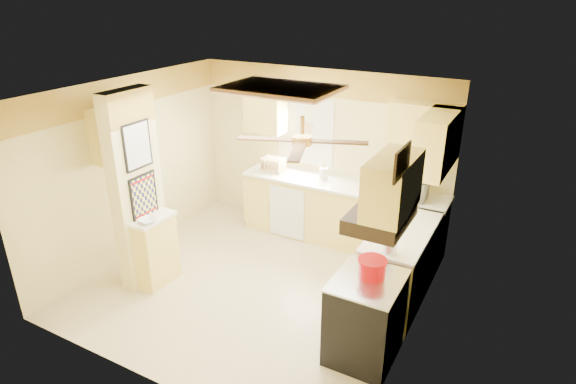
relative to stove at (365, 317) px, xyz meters
The scene contains 34 objects.
floor 1.82m from the stove, 161.77° to the left, with size 4.00×4.00×0.00m, color beige.
ceiling 2.69m from the stove, 161.77° to the left, with size 4.00×4.00×0.00m, color white.
wall_back 3.07m from the stove, 124.28° to the left, with size 4.00×4.00×0.00m, color #E1D089.
wall_front 2.29m from the stove, 141.04° to the right, with size 4.00×4.00×0.00m, color #E1D089.
wall_left 3.79m from the stove, behind, with size 3.80×3.80×0.00m, color #E1D089.
wall_right 1.02m from the stove, 59.02° to the left, with size 3.80×3.80×0.00m, color #E1D089.
wallpaper_border 3.48m from the stove, 124.50° to the left, with size 4.00×0.02×0.40m, color #FCDA4A.
partition_column 3.12m from the stove, behind, with size 0.20×0.70×2.50m, color #E1D089.
partition_ledge 2.80m from the stove, behind, with size 0.25×0.55×0.90m, color #EEDF6C.
ledge_top 2.84m from the stove, behind, with size 0.28×0.58×0.04m, color white.
lower_cabinets_back 2.45m from the stove, 118.55° to the left, with size 3.00×0.60×0.90m, color #EEDF6C.
lower_cabinets_right 1.15m from the stove, 88.49° to the left, with size 0.60×1.40×0.90m, color #EEDF6C.
countertop_back 2.48m from the stove, 118.66° to the left, with size 3.04×0.64×0.04m, color white.
countertop_right 1.24m from the stove, 88.99° to the left, with size 0.64×1.44×0.04m, color white.
dishwasher_panel 2.66m from the stove, 136.25° to the left, with size 0.58×0.02×0.80m, color white.
window 3.29m from the stove, 128.23° to the left, with size 0.92×0.02×1.02m.
upper_cab_back_left 3.67m from the stove, 137.92° to the left, with size 0.60×0.35×0.70m, color #EEDF6C.
upper_cab_back_right 2.67m from the stove, 93.01° to the left, with size 0.90×0.35×0.70m, color #EEDF6C.
upper_cab_right 2.28m from the stove, 85.07° to the left, with size 0.35×1.00×0.70m, color #EEDF6C.
upper_cab_left_wall 3.77m from the stove, behind, with size 0.35×0.75×0.70m, color #EEDF6C.
upper_cab_over_stove 1.50m from the stove, ahead, with size 0.35×0.76×0.52m, color #EEDF6C.
stove is the anchor object (origin of this frame).
range_hood 1.16m from the stove, ahead, with size 0.50×0.76×0.14m, color black.
poster_menu 3.22m from the stove, behind, with size 0.02×0.42×0.57m.
poster_nashville 3.00m from the stove, behind, with size 0.02×0.42×0.57m.
ceiling_light_panel 2.75m from the stove, 146.22° to the left, with size 1.35×0.95×0.06m.
ceiling_fan 1.95m from the stove, 167.38° to the right, with size 1.15×1.15×0.26m.
vent_grate 1.90m from the stove, 48.45° to the right, with size 0.02×0.40×0.25m, color black.
microwave 2.22m from the stove, 95.68° to the left, with size 0.52×0.35×0.29m, color white.
bowl 2.80m from the stove, behind, with size 0.21×0.21×0.05m, color white.
dutch_oven 0.56m from the stove, 83.57° to the left, with size 0.29×0.29×0.19m.
kettle 0.81m from the stove, 86.17° to the left, with size 0.15×0.15×0.23m.
dish_rack 3.20m from the stove, 137.44° to the left, with size 0.36×0.27×0.20m.
utensil_crock 2.72m from the stove, 124.17° to the left, with size 0.12×0.12×0.25m.
Camera 1 is at (2.89, -4.44, 3.56)m, focal length 30.00 mm.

